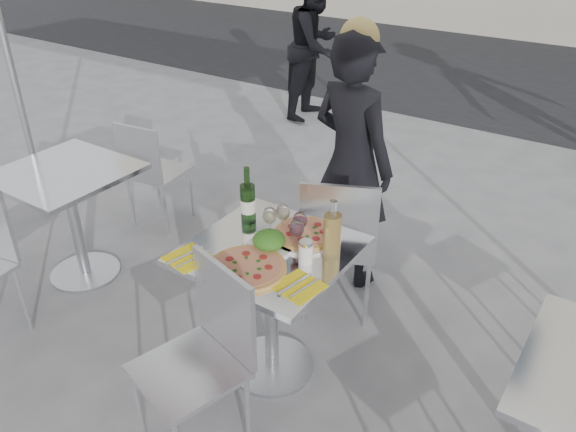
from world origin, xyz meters
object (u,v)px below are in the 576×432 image
Objects in this scene: chair_near at (206,346)px; pizza_near at (247,268)px; wineglass_red_b at (300,221)px; side_table_left at (70,202)px; napkin_left at (188,257)px; sugar_shaker at (306,252)px; wine_bottle at (248,201)px; carafe at (332,235)px; woman_diner at (352,163)px; napkin_right at (299,286)px; chair_far at (339,237)px; wineglass_red_a at (297,229)px; wineglass_white_a at (270,216)px; wineglass_white_b at (283,213)px; side_chair_lfar at (150,166)px; pizza_far at (306,234)px; salad_plate at (269,242)px; main_table at (271,285)px; pedestrian_a at (315,46)px.

pizza_near is (0.01, 0.29, 0.24)m from chair_near.
side_table_left is at bearing -175.40° from wineglass_red_b.
sugar_shaker is at bearing 41.42° from napkin_left.
wine_bottle is 1.02× the size of carafe.
wine_bottle is 0.43m from napkin_left.
woman_diner reaches higher than wineglass_red_b.
wineglass_red_b reaches higher than napkin_right.
woman_diner reaches higher than side_table_left.
napkin_left is at bearing 157.02° from chair_near.
chair_far and wineglass_red_a have the same top height.
carafe is at bearing 0.78° from wineglass_white_a.
wineglass_white_b is at bearing 147.57° from wineglass_red_a.
napkin_left is at bearing 135.55° from side_chair_lfar.
carafe is 1.38× the size of napkin_left.
sugar_shaker is (0.30, -0.98, 0.02)m from woman_diner.
woman_diner is 0.97m from carafe.
wineglass_red_b is (0.07, 0.32, 0.10)m from pizza_near.
wine_bottle is (1.34, -0.57, 0.38)m from side_chair_lfar.
wineglass_white_a is (-0.15, -0.09, 0.09)m from pizza_far.
napkin_left is (-0.27, -0.08, -0.01)m from pizza_near.
sugar_shaker is (0.20, 0.00, 0.02)m from salad_plate.
sugar_shaker reaches higher than pizza_near.
salad_plate is (-0.09, -0.18, 0.02)m from pizza_far.
carafe is 0.19m from wineglass_red_b.
chair_near is at bearing -88.81° from salad_plate.
carafe is 2.71× the size of sugar_shaker.
napkin_right is at bearing -66.43° from sugar_shaker.
main_table is at bearing -115.70° from pizza_far.
sugar_shaker is at bearing -33.29° from wineglass_white_b.
sugar_shaker is at bearing -48.25° from wineglass_red_b.
wineglass_red_a reaches higher than sugar_shaker.
sugar_shaker is 0.68× the size of wineglass_red_a.
chair_near is at bearing -69.09° from wine_bottle.
pedestrian_a reaches higher than wineglass_red_a.
woman_diner is 5.31× the size of wine_bottle.
main_table is at bearing -150.54° from wineglass_red_a.
napkin_left is at bearing -137.88° from wineglass_red_a.
napkin_right is at bearing 21.38° from napkin_left.
chair_far is 0.55m from wineglass_red_b.
side_table_left is 1.54m from pizza_near.
salad_plate is 1.05× the size of napkin_right.
sugar_shaker reaches higher than napkin_right.
salad_plate is 0.15m from wineglass_red_a.
chair_far and wineglass_white_a have the same top height.
carafe reaches higher than chair_far.
carafe is (0.26, 0.29, 0.11)m from pizza_near.
napkin_right is at bearing -46.85° from wineglass_white_b.
wine_bottle is 0.45m from sugar_shaker.
wineglass_white_a is (-0.06, 0.09, 0.32)m from main_table.
wineglass_white_b is at bearing 1.30° from wine_bottle.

